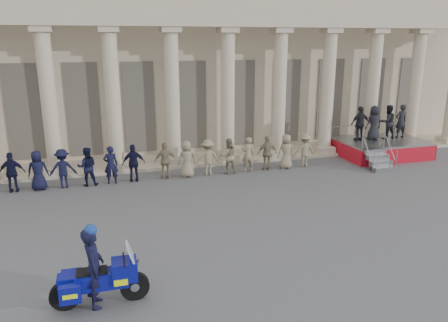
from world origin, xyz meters
TOP-DOWN VIEW (x-y plane):
  - ground at (0.00, 0.00)m, footprint 90.00×90.00m
  - building at (-0.00, 14.74)m, footprint 40.00×12.50m
  - officer_rank at (-2.20, 6.29)m, footprint 19.85×0.60m
  - reviewing_stand at (11.60, 6.90)m, footprint 4.20×4.04m
  - motorcycle at (-2.24, -2.45)m, footprint 2.17×0.89m
  - rider at (-2.36, -2.45)m, footprint 0.46×0.69m

SIDE VIEW (x-z plane):
  - ground at x=0.00m, z-range 0.00..0.00m
  - motorcycle at x=-2.24m, z-range -0.09..1.30m
  - officer_rank at x=-2.20m, z-range 0.00..1.59m
  - rider at x=-2.36m, z-range -0.01..1.94m
  - reviewing_stand at x=11.60m, z-range 0.03..2.60m
  - building at x=0.00m, z-range 0.02..9.02m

